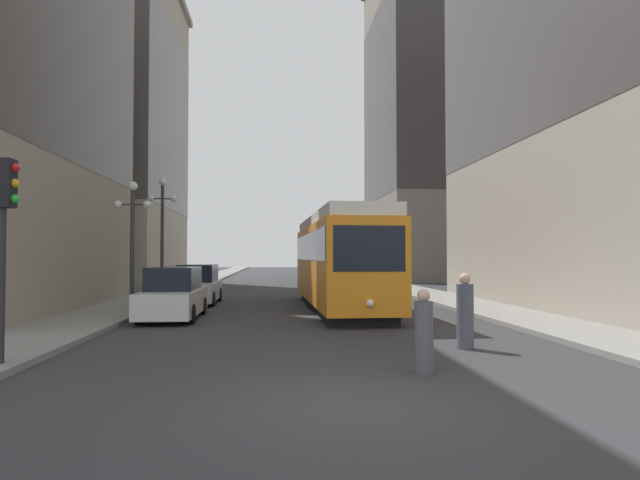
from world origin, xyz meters
TOP-DOWN VIEW (x-y plane):
  - ground_plane at (0.00, 0.00)m, footprint 200.00×200.00m
  - sidewalk_left at (-7.40, 40.00)m, footprint 2.76×120.00m
  - sidewalk_right at (7.40, 40.00)m, footprint 2.76×120.00m
  - streetcar at (1.53, 14.54)m, footprint 2.94×13.12m
  - transit_bus at (4.98, 34.52)m, footprint 2.93×11.94m
  - parked_car_left_near at (-4.72, 17.50)m, footprint 1.91×4.55m
  - parked_car_left_mid at (-4.72, 11.47)m, footprint 1.90×4.71m
  - pedestrian_crossing_near at (1.64, 2.05)m, footprint 0.36×0.36m
  - pedestrian_crossing_far at (3.38, 4.64)m, footprint 0.40×0.40m
  - traffic_light_near_left at (-6.40, 2.95)m, footprint 0.47×0.36m
  - lamp_post_left_near at (-6.62, 13.25)m, footprint 1.41×0.36m
  - lamp_post_left_far at (-6.62, 18.77)m, footprint 1.41×0.36m
  - building_left_midblock at (-16.29, 32.51)m, footprint 15.63×15.48m
  - building_right_corner at (14.79, 42.98)m, footprint 12.62×16.32m

SIDE VIEW (x-z plane):
  - ground_plane at x=0.00m, z-range 0.00..0.00m
  - sidewalk_left at x=-7.40m, z-range 0.00..0.15m
  - sidewalk_right at x=7.40m, z-range 0.00..0.15m
  - pedestrian_crossing_near at x=1.64m, z-range -0.05..1.53m
  - pedestrian_crossing_far at x=3.38m, z-range -0.06..1.74m
  - parked_car_left_near at x=-4.72m, z-range -0.07..1.75m
  - parked_car_left_mid at x=-4.72m, z-range -0.07..1.75m
  - transit_bus at x=4.98m, z-range 0.22..3.67m
  - streetcar at x=1.53m, z-range 0.16..4.05m
  - traffic_light_near_left at x=-6.40m, z-range 1.22..5.17m
  - lamp_post_left_near at x=-6.62m, z-range 0.96..5.90m
  - lamp_post_left_far at x=-6.62m, z-range 1.04..6.91m
  - building_left_midblock at x=-16.29m, z-range 0.34..23.38m
  - building_right_corner at x=14.79m, z-range 0.50..31.88m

